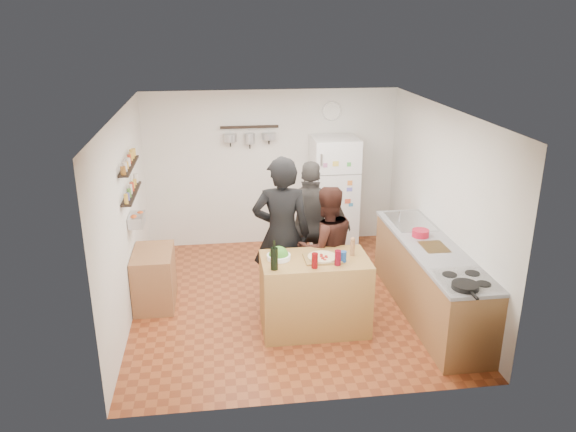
{
  "coord_description": "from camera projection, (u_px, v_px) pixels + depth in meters",
  "views": [
    {
      "loc": [
        -0.88,
        -6.59,
        3.56
      ],
      "look_at": [
        0.0,
        0.1,
        1.15
      ],
      "focal_mm": 35.0,
      "sensor_mm": 36.0,
      "label": 1
    }
  ],
  "objects": [
    {
      "name": "skillet",
      "position": [
        465.0,
        286.0,
        5.75
      ],
      "size": [
        0.28,
        0.28,
        0.05
      ],
      "primitive_type": "cylinder",
      "color": "black",
      "rests_on": "stove_top"
    },
    {
      "name": "pepper_mill",
      "position": [
        352.0,
        248.0,
        6.56
      ],
      "size": [
        0.06,
        0.06,
        0.18
      ],
      "primitive_type": "cylinder",
      "color": "#93643D",
      "rests_on": "prep_island"
    },
    {
      "name": "stove_top",
      "position": [
        466.0,
        280.0,
        5.96
      ],
      "size": [
        0.6,
        0.62,
        0.02
      ],
      "primitive_type": "cube",
      "color": "white",
      "rests_on": "counter_run"
    },
    {
      "name": "person_back",
      "position": [
        311.0,
        226.0,
        7.55
      ],
      "size": [
        1.12,
        0.68,
        1.79
      ],
      "primitive_type": "imported",
      "rotation": [
        0.0,
        0.0,
        2.89
      ],
      "color": "#302D2B",
      "rests_on": "floor"
    },
    {
      "name": "spice_shelf_upper",
      "position": [
        129.0,
        166.0,
        6.78
      ],
      "size": [
        0.12,
        1.0,
        0.02
      ],
      "primitive_type": "cube",
      "color": "black",
      "rests_on": "left_wall"
    },
    {
      "name": "room_shell",
      "position": [
        285.0,
        202.0,
        7.4
      ],
      "size": [
        4.2,
        4.2,
        4.2
      ],
      "color": "brown",
      "rests_on": "ground"
    },
    {
      "name": "red_bowl",
      "position": [
        420.0,
        233.0,
        7.11
      ],
      "size": [
        0.21,
        0.21,
        0.09
      ],
      "primitive_type": "cylinder",
      "color": "#B3142C",
      "rests_on": "counter_run"
    },
    {
      "name": "counter_run",
      "position": [
        430.0,
        280.0,
        7.0
      ],
      "size": [
        0.63,
        2.63,
        0.9
      ],
      "primitive_type": "cube",
      "color": "#9E7042",
      "rests_on": "floor"
    },
    {
      "name": "person_center",
      "position": [
        326.0,
        248.0,
        7.06
      ],
      "size": [
        0.88,
        0.74,
        1.61
      ],
      "primitive_type": "imported",
      "rotation": [
        0.0,
        0.0,
        3.33
      ],
      "color": "black",
      "rests_on": "floor"
    },
    {
      "name": "produce_basket",
      "position": [
        137.0,
        220.0,
        7.02
      ],
      "size": [
        0.18,
        0.35,
        0.14
      ],
      "primitive_type": "cube",
      "color": "silver",
      "rests_on": "left_wall"
    },
    {
      "name": "person_left",
      "position": [
        282.0,
        234.0,
        6.97
      ],
      "size": [
        0.77,
        0.54,
        2.0
      ],
      "primitive_type": "imported",
      "rotation": [
        0.0,
        0.0,
        3.05
      ],
      "color": "black",
      "rests_on": "floor"
    },
    {
      "name": "salt_canister",
      "position": [
        343.0,
        257.0,
        6.39
      ],
      "size": [
        0.08,
        0.08,
        0.13
      ],
      "primitive_type": "cylinder",
      "color": "navy",
      "rests_on": "prep_island"
    },
    {
      "name": "cutting_board",
      "position": [
        434.0,
        247.0,
        6.81
      ],
      "size": [
        0.3,
        0.4,
        0.02
      ],
      "primitive_type": "cube",
      "color": "brown",
      "rests_on": "counter_run"
    },
    {
      "name": "prep_island",
      "position": [
        315.0,
        294.0,
        6.64
      ],
      "size": [
        1.25,
        0.72,
        0.91
      ],
      "primitive_type": "cube",
      "color": "#A3763B",
      "rests_on": "floor"
    },
    {
      "name": "pizza",
      "position": [
        322.0,
        257.0,
        6.47
      ],
      "size": [
        0.34,
        0.34,
        0.02
      ],
      "primitive_type": "cylinder",
      "color": "#CDB587",
      "rests_on": "pizza_board"
    },
    {
      "name": "pizza_board",
      "position": [
        322.0,
        258.0,
        6.48
      ],
      "size": [
        0.42,
        0.34,
        0.02
      ],
      "primitive_type": "cube",
      "color": "brown",
      "rests_on": "prep_island"
    },
    {
      "name": "wine_glass_near",
      "position": [
        315.0,
        261.0,
        6.23
      ],
      "size": [
        0.07,
        0.07,
        0.17
      ],
      "primitive_type": "cylinder",
      "color": "#60080A",
      "rests_on": "prep_island"
    },
    {
      "name": "fridge",
      "position": [
        334.0,
        194.0,
        8.91
      ],
      "size": [
        0.7,
        0.68,
        1.8
      ],
      "primitive_type": "cube",
      "color": "white",
      "rests_on": "floor"
    },
    {
      "name": "wine_glass_far",
      "position": [
        338.0,
        258.0,
        6.3
      ],
      "size": [
        0.07,
        0.07,
        0.18
      ],
      "primitive_type": "cylinder",
      "color": "#5D0815",
      "rests_on": "prep_island"
    },
    {
      "name": "pot_rack",
      "position": [
        249.0,
        127.0,
        8.63
      ],
      "size": [
        0.9,
        0.04,
        0.04
      ],
      "primitive_type": "cube",
      "color": "black",
      "rests_on": "back_wall"
    },
    {
      "name": "spice_shelf_lower",
      "position": [
        132.0,
        193.0,
        6.9
      ],
      "size": [
        0.12,
        1.0,
        0.02
      ],
      "primitive_type": "cube",
      "color": "black",
      "rests_on": "left_wall"
    },
    {
      "name": "side_table",
      "position": [
        154.0,
        278.0,
        7.25
      ],
      "size": [
        0.5,
        0.8,
        0.73
      ],
      "primitive_type": "cube",
      "color": "#9A6740",
      "rests_on": "floor"
    },
    {
      "name": "salad_bowl",
      "position": [
        279.0,
        257.0,
        6.47
      ],
      "size": [
        0.27,
        0.27,
        0.05
      ],
      "primitive_type": "cylinder",
      "color": "white",
      "rests_on": "prep_island"
    },
    {
      "name": "wall_clock",
      "position": [
        332.0,
        111.0,
        8.79
      ],
      "size": [
        0.3,
        0.03,
        0.3
      ],
      "primitive_type": "cylinder",
      "rotation": [
        1.57,
        0.0,
        0.0
      ],
      "color": "silver",
      "rests_on": "back_wall"
    },
    {
      "name": "wine_bottle",
      "position": [
        274.0,
        259.0,
        6.18
      ],
      "size": [
        0.08,
        0.08,
        0.25
      ],
      "primitive_type": "cylinder",
      "color": "black",
      "rests_on": "prep_island"
    },
    {
      "name": "sink",
      "position": [
        410.0,
        222.0,
        7.64
      ],
      "size": [
        0.5,
        0.8,
        0.03
      ],
      "primitive_type": "cube",
      "color": "silver",
      "rests_on": "counter_run"
    }
  ]
}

